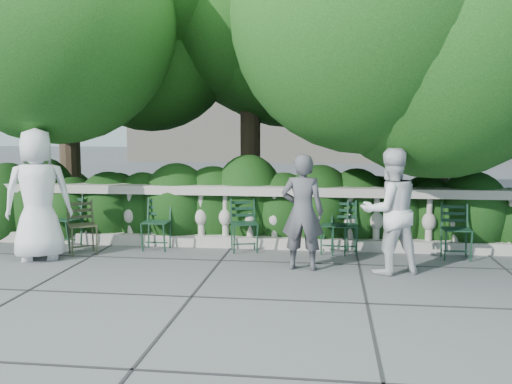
# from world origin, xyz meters

# --- Properties ---
(ground) EXTENTS (90.00, 90.00, 0.00)m
(ground) POSITION_xyz_m (0.00, 0.00, 0.00)
(ground) COLOR #4C4E53
(ground) RESTS_ON ground
(balustrade) EXTENTS (12.00, 0.44, 1.00)m
(balustrade) POSITION_xyz_m (0.00, 1.80, 0.49)
(balustrade) COLOR #9E998E
(balustrade) RESTS_ON ground
(shrub_hedge) EXTENTS (15.00, 2.60, 1.70)m
(shrub_hedge) POSITION_xyz_m (0.00, 3.00, 0.00)
(shrub_hedge) COLOR black
(shrub_hedge) RESTS_ON ground
(tree_canopy) EXTENTS (15.04, 6.52, 6.78)m
(tree_canopy) POSITION_xyz_m (0.69, 3.19, 3.96)
(tree_canopy) COLOR #3F3023
(tree_canopy) RESTS_ON ground
(chair_a) EXTENTS (0.44, 0.48, 0.84)m
(chair_a) POSITION_xyz_m (-1.65, 1.25, 0.00)
(chair_a) COLOR black
(chair_a) RESTS_ON ground
(chair_b) EXTENTS (0.55, 0.57, 0.84)m
(chair_b) POSITION_xyz_m (-3.24, 1.32, 0.00)
(chair_b) COLOR black
(chair_b) RESTS_ON ground
(chair_c) EXTENTS (0.49, 0.53, 0.84)m
(chair_c) POSITION_xyz_m (1.14, 1.35, 0.00)
(chair_c) COLOR black
(chair_c) RESTS_ON ground
(chair_d) EXTENTS (0.56, 0.58, 0.84)m
(chair_d) POSITION_xyz_m (-0.20, 1.32, 0.00)
(chair_d) COLOR black
(chair_d) RESTS_ON ground
(chair_e) EXTENTS (0.46, 0.49, 0.84)m
(chair_e) POSITION_xyz_m (1.31, 1.33, 0.00)
(chair_e) COLOR black
(chair_e) RESTS_ON ground
(chair_f) EXTENTS (0.45, 0.49, 0.84)m
(chair_f) POSITION_xyz_m (2.94, 1.20, 0.00)
(chair_f) COLOR black
(chair_f) RESTS_ON ground
(chair_weathered) EXTENTS (0.63, 0.64, 0.84)m
(chair_weathered) POSITION_xyz_m (-2.61, 0.84, 0.00)
(chair_weathered) COLOR black
(chair_weathered) RESTS_ON ground
(person_businessman) EXTENTS (1.11, 0.93, 1.94)m
(person_businessman) POSITION_xyz_m (-3.15, 0.53, 0.97)
(person_businessman) COLOR white
(person_businessman) RESTS_ON ground
(person_woman_grey) EXTENTS (0.61, 0.43, 1.60)m
(person_woman_grey) POSITION_xyz_m (0.71, 0.45, 0.80)
(person_woman_grey) COLOR #46454B
(person_woman_grey) RESTS_ON ground
(person_casual_man) EXTENTS (0.99, 0.89, 1.68)m
(person_casual_man) POSITION_xyz_m (1.88, 0.42, 0.84)
(person_casual_man) COLOR silver
(person_casual_man) RESTS_ON ground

